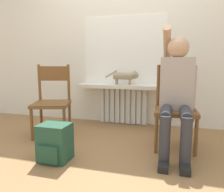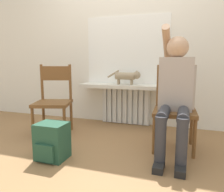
% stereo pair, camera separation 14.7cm
% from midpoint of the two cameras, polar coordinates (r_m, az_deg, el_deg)
% --- Properties ---
extents(ground_plane, '(12.00, 12.00, 0.00)m').
position_cam_midpoint_polar(ground_plane, '(2.33, -5.42, -14.63)').
color(ground_plane, olive).
extents(wall_with_window, '(7.00, 0.06, 2.70)m').
position_cam_midpoint_polar(wall_with_window, '(3.34, 2.12, 16.12)').
color(wall_with_window, white).
rests_on(wall_with_window, ground_plane).
extents(radiator, '(0.73, 0.08, 0.56)m').
position_cam_midpoint_polar(radiator, '(3.31, 1.69, -2.44)').
color(radiator, silver).
rests_on(radiator, ground_plane).
extents(windowsill, '(1.28, 0.32, 0.05)m').
position_cam_midpoint_polar(windowsill, '(3.15, 1.22, 2.60)').
color(windowsill, silver).
rests_on(windowsill, radiator).
extents(window_glass, '(1.23, 0.01, 0.98)m').
position_cam_midpoint_polar(window_glass, '(3.29, 1.95, 11.86)').
color(window_glass, white).
rests_on(window_glass, windowsill).
extents(chair_left, '(0.54, 0.54, 0.90)m').
position_cam_midpoint_polar(chair_left, '(2.90, -16.79, -1.02)').
color(chair_left, brown).
rests_on(chair_left, ground_plane).
extents(chair_right, '(0.46, 0.46, 0.90)m').
position_cam_midpoint_polar(chair_right, '(2.46, 14.60, -2.68)').
color(chair_right, brown).
rests_on(chair_right, ground_plane).
extents(person, '(0.36, 1.03, 1.31)m').
position_cam_midpoint_polar(person, '(2.29, 14.80, 1.80)').
color(person, '#333338').
rests_on(person, ground_plane).
extents(cat, '(0.49, 0.11, 0.21)m').
position_cam_midpoint_polar(cat, '(3.10, 2.37, 5.27)').
color(cat, '#9E896B').
rests_on(cat, windowsill).
extents(backpack, '(0.28, 0.26, 0.35)m').
position_cam_midpoint_polar(backpack, '(2.20, -16.60, -11.60)').
color(backpack, '#234C38').
rests_on(backpack, ground_plane).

